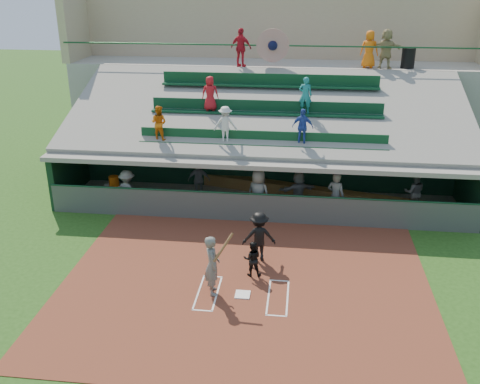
# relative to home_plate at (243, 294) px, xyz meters

# --- Properties ---
(ground) EXTENTS (100.00, 100.00, 0.00)m
(ground) POSITION_rel_home_plate_xyz_m (0.00, 0.00, -0.04)
(ground) COLOR #214914
(ground) RESTS_ON ground
(dirt_slab) EXTENTS (11.00, 9.00, 0.02)m
(dirt_slab) POSITION_rel_home_plate_xyz_m (0.00, 0.50, -0.03)
(dirt_slab) COLOR #612B1B
(dirt_slab) RESTS_ON ground
(home_plate) EXTENTS (0.43, 0.43, 0.03)m
(home_plate) POSITION_rel_home_plate_xyz_m (0.00, 0.00, 0.00)
(home_plate) COLOR white
(home_plate) RESTS_ON dirt_slab
(batters_box_chalk) EXTENTS (2.65, 1.85, 0.01)m
(batters_box_chalk) POSITION_rel_home_plate_xyz_m (0.00, 0.00, -0.01)
(batters_box_chalk) COLOR white
(batters_box_chalk) RESTS_ON dirt_slab
(dugout_floor) EXTENTS (16.00, 3.50, 0.04)m
(dugout_floor) POSITION_rel_home_plate_xyz_m (0.00, 6.75, -0.02)
(dugout_floor) COLOR gray
(dugout_floor) RESTS_ON ground
(concourse_slab) EXTENTS (20.00, 3.00, 4.60)m
(concourse_slab) POSITION_rel_home_plate_xyz_m (0.00, 13.50, 2.26)
(concourse_slab) COLOR #99958B
(concourse_slab) RESTS_ON ground
(grandstand) EXTENTS (20.40, 10.40, 7.80)m
(grandstand) POSITION_rel_home_plate_xyz_m (-0.01, 10.51, 2.23)
(grandstand) COLOR #4B504B
(grandstand) RESTS_ON ground
(batter_at_plate) EXTENTS (0.93, 0.80, 1.95)m
(batter_at_plate) POSITION_rel_home_plate_xyz_m (-0.88, 0.04, 0.90)
(batter_at_plate) COLOR #575A55
(batter_at_plate) RESTS_ON dirt_slab
(catcher) EXTENTS (0.60, 0.49, 1.14)m
(catcher) POSITION_rel_home_plate_xyz_m (0.16, 1.14, 0.55)
(catcher) COLOR black
(catcher) RESTS_ON dirt_slab
(home_umpire) EXTENTS (1.16, 0.78, 1.67)m
(home_umpire) POSITION_rel_home_plate_xyz_m (0.28, 2.13, 0.82)
(home_umpire) COLOR black
(home_umpire) RESTS_ON dirt_slab
(dugout_bench) EXTENTS (16.11, 4.68, 0.50)m
(dugout_bench) POSITION_rel_home_plate_xyz_m (0.02, 7.92, 0.25)
(dugout_bench) COLOR olive
(dugout_bench) RESTS_ON dugout_floor
(white_table) EXTENTS (0.90, 0.76, 0.69)m
(white_table) POSITION_rel_home_plate_xyz_m (-5.94, 6.13, 0.35)
(white_table) COLOR silver
(white_table) RESTS_ON dugout_floor
(water_cooler) EXTENTS (0.40, 0.40, 0.40)m
(water_cooler) POSITION_rel_home_plate_xyz_m (-5.92, 6.15, 0.89)
(water_cooler) COLOR #C6540B
(water_cooler) RESTS_ON white_table
(dugout_player_a) EXTENTS (1.24, 0.97, 1.68)m
(dugout_player_a) POSITION_rel_home_plate_xyz_m (-5.08, 5.30, 0.85)
(dugout_player_a) COLOR #535651
(dugout_player_a) RESTS_ON dugout_floor
(dugout_player_b) EXTENTS (0.94, 0.47, 1.54)m
(dugout_player_b) POSITION_rel_home_plate_xyz_m (-2.61, 6.99, 0.78)
(dugout_player_b) COLOR #595C57
(dugout_player_b) RESTS_ON dugout_floor
(dugout_player_c) EXTENTS (1.09, 0.92, 1.89)m
(dugout_player_c) POSITION_rel_home_plate_xyz_m (-0.03, 5.39, 0.95)
(dugout_player_c) COLOR #565954
(dugout_player_c) RESTS_ON dugout_floor
(dugout_player_d) EXTENTS (1.56, 0.97, 1.61)m
(dugout_player_d) POSITION_rel_home_plate_xyz_m (1.46, 6.16, 0.81)
(dugout_player_d) COLOR #5B5D58
(dugout_player_d) RESTS_ON dugout_floor
(dugout_player_e) EXTENTS (0.80, 0.69, 1.85)m
(dugout_player_e) POSITION_rel_home_plate_xyz_m (2.85, 5.54, 0.93)
(dugout_player_e) COLOR #575954
(dugout_player_e) RESTS_ON dugout_floor
(dugout_player_f) EXTENTS (0.81, 0.65, 1.60)m
(dugout_player_f) POSITION_rel_home_plate_xyz_m (5.91, 6.60, 0.81)
(dugout_player_f) COLOR #52544F
(dugout_player_f) RESTS_ON dugout_floor
(trash_bin) EXTENTS (0.61, 0.61, 0.91)m
(trash_bin) POSITION_rel_home_plate_xyz_m (6.19, 12.59, 5.02)
(trash_bin) COLOR black
(trash_bin) RESTS_ON concourse_slab
(concourse_staff_a) EXTENTS (1.11, 0.75, 1.75)m
(concourse_staff_a) POSITION_rel_home_plate_xyz_m (-1.46, 12.05, 5.44)
(concourse_staff_a) COLOR red
(concourse_staff_a) RESTS_ON concourse_slab
(concourse_staff_b) EXTENTS (0.90, 0.66, 1.68)m
(concourse_staff_b) POSITION_rel_home_plate_xyz_m (4.39, 12.49, 5.40)
(concourse_staff_b) COLOR orange
(concourse_staff_b) RESTS_ON concourse_slab
(concourse_staff_c) EXTENTS (1.72, 0.94, 1.77)m
(concourse_staff_c) POSITION_rel_home_plate_xyz_m (5.13, 12.39, 5.45)
(concourse_staff_c) COLOR tan
(concourse_staff_c) RESTS_ON concourse_slab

